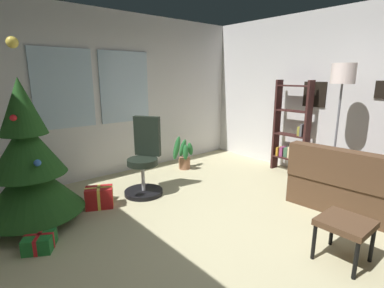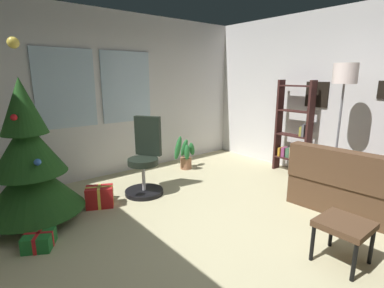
% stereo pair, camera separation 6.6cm
% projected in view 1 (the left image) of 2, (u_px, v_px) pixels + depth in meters
% --- Properties ---
extents(ground_plane, '(5.08, 6.04, 0.10)m').
position_uv_depth(ground_plane, '(256.00, 247.00, 3.05)').
color(ground_plane, '#C0B78D').
extents(wall_back_with_windows, '(5.08, 0.12, 2.75)m').
position_uv_depth(wall_back_with_windows, '(116.00, 95.00, 4.99)').
color(wall_back_with_windows, silver).
rests_on(wall_back_with_windows, ground_plane).
extents(wall_right_with_frames, '(0.12, 6.04, 2.75)m').
position_uv_depth(wall_right_with_frames, '(368.00, 98.00, 4.34)').
color(wall_right_with_frames, silver).
rests_on(wall_right_with_frames, ground_plane).
extents(footstool, '(0.43, 0.43, 0.41)m').
position_uv_depth(footstool, '(345.00, 226.00, 2.67)').
color(footstool, '#513724').
rests_on(footstool, ground_plane).
extents(holiday_tree, '(1.11, 1.11, 2.10)m').
position_uv_depth(holiday_tree, '(29.00, 166.00, 3.26)').
color(holiday_tree, '#4C331E').
rests_on(holiday_tree, ground_plane).
extents(gift_box_red, '(0.41, 0.35, 0.28)m').
position_uv_depth(gift_box_red, '(99.00, 197.00, 3.82)').
color(gift_box_red, red).
rests_on(gift_box_red, ground_plane).
extents(gift_box_green, '(0.37, 0.38, 0.17)m').
position_uv_depth(gift_box_green, '(40.00, 242.00, 2.91)').
color(gift_box_green, '#1E722D').
rests_on(gift_box_green, ground_plane).
extents(gift_box_gold, '(0.39, 0.39, 0.16)m').
position_uv_depth(gift_box_gold, '(100.00, 197.00, 3.97)').
color(gift_box_gold, gold).
rests_on(gift_box_gold, ground_plane).
extents(office_chair, '(0.59, 0.57, 1.13)m').
position_uv_depth(office_chair, '(144.00, 164.00, 4.23)').
color(office_chair, black).
rests_on(office_chair, ground_plane).
extents(bookshelf, '(0.18, 0.64, 1.64)m').
position_uv_depth(bookshelf, '(292.00, 132.00, 5.12)').
color(bookshelf, '#381C1A').
rests_on(bookshelf, ground_plane).
extents(floor_lamp, '(0.32, 0.32, 1.88)m').
position_uv_depth(floor_lamp, '(342.00, 85.00, 4.05)').
color(floor_lamp, slate).
rests_on(floor_lamp, ground_plane).
extents(potted_plant, '(0.56, 0.35, 0.67)m').
position_uv_depth(potted_plant, '(184.00, 155.00, 5.37)').
color(potted_plant, '#986347').
rests_on(potted_plant, ground_plane).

